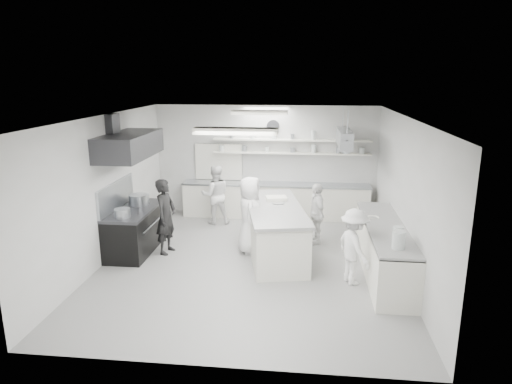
# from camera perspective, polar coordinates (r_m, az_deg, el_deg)

# --- Properties ---
(floor) EXTENTS (6.00, 7.00, 0.02)m
(floor) POSITION_cam_1_polar(r_m,az_deg,el_deg) (9.53, -0.72, -8.92)
(floor) COLOR #A2A2A2
(floor) RESTS_ON ground
(ceiling) EXTENTS (6.00, 7.00, 0.02)m
(ceiling) POSITION_cam_1_polar(r_m,az_deg,el_deg) (8.78, -0.78, 9.50)
(ceiling) COLOR silver
(ceiling) RESTS_ON wall_back
(wall_back) EXTENTS (6.00, 0.04, 3.00)m
(wall_back) POSITION_cam_1_polar(r_m,az_deg,el_deg) (12.43, 1.21, 3.94)
(wall_back) COLOR silver
(wall_back) RESTS_ON floor
(wall_front) EXTENTS (6.00, 0.04, 3.00)m
(wall_front) POSITION_cam_1_polar(r_m,az_deg,el_deg) (5.75, -5.02, -8.82)
(wall_front) COLOR silver
(wall_front) RESTS_ON floor
(wall_left) EXTENTS (0.04, 7.00, 3.00)m
(wall_left) POSITION_cam_1_polar(r_m,az_deg,el_deg) (9.85, -18.35, 0.39)
(wall_left) COLOR silver
(wall_left) RESTS_ON floor
(wall_right) EXTENTS (0.04, 7.00, 3.00)m
(wall_right) POSITION_cam_1_polar(r_m,az_deg,el_deg) (9.18, 18.19, -0.59)
(wall_right) COLOR silver
(wall_right) RESTS_ON floor
(stove) EXTENTS (0.80, 1.80, 0.90)m
(stove) POSITION_cam_1_polar(r_m,az_deg,el_deg) (10.34, -14.96, -4.78)
(stove) COLOR black
(stove) RESTS_ON floor
(exhaust_hood) EXTENTS (0.85, 2.00, 0.50)m
(exhaust_hood) POSITION_cam_1_polar(r_m,az_deg,el_deg) (9.89, -15.67, 5.68)
(exhaust_hood) COLOR #333338
(exhaust_hood) RESTS_ON wall_left
(back_counter) EXTENTS (5.00, 0.60, 0.92)m
(back_counter) POSITION_cam_1_polar(r_m,az_deg,el_deg) (12.35, 2.45, -1.09)
(back_counter) COLOR white
(back_counter) RESTS_ON floor
(shelf_lower) EXTENTS (4.20, 0.26, 0.04)m
(shelf_lower) POSITION_cam_1_polar(r_m,az_deg,el_deg) (12.22, 4.45, 4.91)
(shelf_lower) COLOR white
(shelf_lower) RESTS_ON wall_back
(shelf_upper) EXTENTS (4.20, 0.26, 0.04)m
(shelf_upper) POSITION_cam_1_polar(r_m,az_deg,el_deg) (12.17, 4.48, 6.53)
(shelf_upper) COLOR white
(shelf_upper) RESTS_ON wall_back
(pass_through_window) EXTENTS (1.30, 0.04, 1.00)m
(pass_through_window) POSITION_cam_1_polar(r_m,az_deg,el_deg) (12.60, -4.71, 3.81)
(pass_through_window) COLOR black
(pass_through_window) RESTS_ON wall_back
(wall_clock) EXTENTS (0.32, 0.05, 0.32)m
(wall_clock) POSITION_cam_1_polar(r_m,az_deg,el_deg) (12.24, 2.16, 8.26)
(wall_clock) COLOR white
(wall_clock) RESTS_ON wall_back
(right_counter) EXTENTS (0.74, 3.30, 0.94)m
(right_counter) POSITION_cam_1_polar(r_m,az_deg,el_deg) (9.23, 15.80, -7.05)
(right_counter) COLOR white
(right_counter) RESTS_ON floor
(pot_rack) EXTENTS (0.30, 1.60, 0.40)m
(pot_rack) POSITION_cam_1_polar(r_m,az_deg,el_deg) (11.21, 11.03, 6.67)
(pot_rack) COLOR #A5ABB3
(pot_rack) RESTS_ON ceiling
(light_fixture_front) EXTENTS (1.30, 0.25, 0.10)m
(light_fixture_front) POSITION_cam_1_polar(r_m,az_deg,el_deg) (7.01, -2.58, 7.66)
(light_fixture_front) COLOR white
(light_fixture_front) RESTS_ON ceiling
(light_fixture_rear) EXTENTS (1.30, 0.25, 0.10)m
(light_fixture_rear) POSITION_cam_1_polar(r_m,az_deg,el_deg) (10.57, 0.43, 9.96)
(light_fixture_rear) COLOR white
(light_fixture_rear) RESTS_ON ceiling
(prep_island) EXTENTS (1.57, 2.94, 1.03)m
(prep_island) POSITION_cam_1_polar(r_m,az_deg,el_deg) (9.79, 2.34, -4.97)
(prep_island) COLOR white
(prep_island) RESTS_ON floor
(stove_pot) EXTENTS (0.42, 0.42, 0.29)m
(stove_pot) POSITION_cam_1_polar(r_m,az_deg,el_deg) (10.46, -14.53, -1.06)
(stove_pot) COLOR #A5ABB3
(stove_pot) RESTS_ON stove
(cook_stove) EXTENTS (0.50, 0.66, 1.64)m
(cook_stove) POSITION_cam_1_polar(r_m,az_deg,el_deg) (9.96, -11.26, -3.04)
(cook_stove) COLOR black
(cook_stove) RESTS_ON floor
(cook_back) EXTENTS (0.89, 0.77, 1.54)m
(cook_back) POSITION_cam_1_polar(r_m,az_deg,el_deg) (11.77, -5.12, -0.35)
(cook_back) COLOR white
(cook_back) RESTS_ON floor
(cook_island_left) EXTENTS (0.61, 0.87, 1.68)m
(cook_island_left) POSITION_cam_1_polar(r_m,az_deg,el_deg) (9.82, -0.75, -2.89)
(cook_island_left) COLOR white
(cook_island_left) RESTS_ON floor
(cook_island_right) EXTENTS (0.54, 0.89, 1.41)m
(cook_island_right) POSITION_cam_1_polar(r_m,az_deg,el_deg) (10.47, 7.60, -2.68)
(cook_island_right) COLOR white
(cook_island_right) RESTS_ON floor
(cook_right) EXTENTS (0.86, 1.06, 1.43)m
(cook_right) POSITION_cam_1_polar(r_m,az_deg,el_deg) (8.57, 12.22, -6.74)
(cook_right) COLOR white
(cook_right) RESTS_ON floor
(bowl_island_a) EXTENTS (0.31, 0.31, 0.07)m
(bowl_island_a) POSITION_cam_1_polar(r_m,az_deg,el_deg) (9.87, 2.81, -1.48)
(bowl_island_a) COLOR #A5ABB3
(bowl_island_a) RESTS_ON prep_island
(bowl_island_b) EXTENTS (0.22, 0.22, 0.05)m
(bowl_island_b) POSITION_cam_1_polar(r_m,az_deg,el_deg) (10.26, 1.56, -0.88)
(bowl_island_b) COLOR white
(bowl_island_b) RESTS_ON prep_island
(bowl_right) EXTENTS (0.24, 0.24, 0.05)m
(bowl_right) POSITION_cam_1_polar(r_m,az_deg,el_deg) (9.49, 14.50, -3.19)
(bowl_right) COLOR white
(bowl_right) RESTS_ON right_counter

